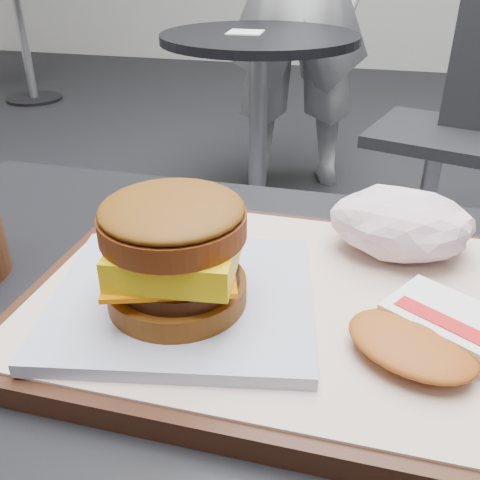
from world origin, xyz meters
The scene contains 8 objects.
serving_tray centered at (0.02, 0.06, 0.78)m, with size 0.38×0.28×0.02m.
breakfast_sandwich centered at (-0.05, 0.02, 0.83)m, with size 0.22×0.20×0.09m.
hash_brown centered at (0.13, 0.02, 0.80)m, with size 0.14×0.12×0.02m.
crumpled_wrapper centered at (0.11, 0.15, 0.82)m, with size 0.12×0.09×0.05m, color white, non-canonical shape.
neighbor_table centered at (-0.35, 1.65, 0.55)m, with size 0.70×0.70×0.75m.
napkin centered at (-0.40, 1.65, 0.75)m, with size 0.12×0.12×0.00m, color white.
neighbor_chair centered at (0.36, 1.57, 0.51)m, with size 0.65×0.52×0.88m.
bg_table_mid centered at (-2.40, 3.20, 0.56)m, with size 0.66×0.66×0.75m.
Camera 1 is at (0.08, -0.28, 1.03)m, focal length 40.00 mm.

